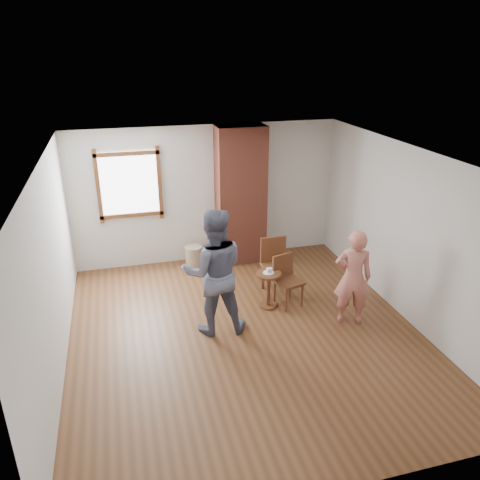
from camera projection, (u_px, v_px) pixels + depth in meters
name	position (u px, v px, depth m)	size (l,w,h in m)	color
ground	(246.00, 333.00, 6.87)	(5.50, 5.50, 0.00)	brown
room_shell	(231.00, 204.00, 6.69)	(5.04, 5.52, 2.62)	silver
brick_chimney	(241.00, 196.00, 8.73)	(0.90, 0.50, 2.60)	#A44E3A
stoneware_crock	(194.00, 257.00, 8.84)	(0.32, 0.32, 0.41)	tan
dark_pot	(195.00, 263.00, 8.90)	(0.14, 0.14, 0.14)	black
dining_chair_left	(275.00, 262.00, 7.86)	(0.45, 0.45, 0.95)	brown
dining_chair_right	(286.00, 277.00, 7.49)	(0.49, 0.49, 0.84)	brown
side_table	(268.00, 284.00, 7.43)	(0.40, 0.40, 0.60)	brown
cake_plate	(269.00, 273.00, 7.35)	(0.18, 0.18, 0.01)	white
cake_slice	(269.00, 271.00, 7.34)	(0.08, 0.07, 0.06)	silver
man	(214.00, 272.00, 6.61)	(0.92, 0.72, 1.89)	#141737
person_pink	(353.00, 278.00, 6.88)	(0.55, 0.36, 1.50)	#D5786A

